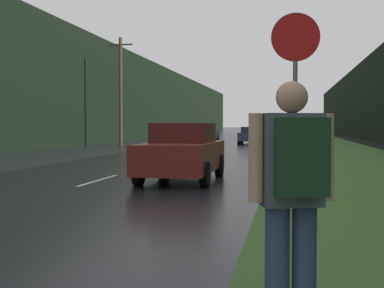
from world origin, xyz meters
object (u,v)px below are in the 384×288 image
Objects in this scene: stop_sign at (295,94)px; hitchhiker_with_backpack at (293,190)px; car_passing_far at (252,135)px; car_passing_near at (183,152)px; car_oncoming at (206,133)px.

hitchhiker_with_backpack is at bearing -90.77° from stop_sign.
stop_sign is at bearing 94.93° from car_passing_far.
car_passing_near is (-2.85, 10.23, -0.27)m from hitchhiker_with_backpack.
hitchhiker_with_backpack is 0.42× the size of car_passing_near.
car_passing_near is 27.77m from car_passing_far.
hitchhiker_with_backpack is at bearing 94.29° from car_passing_far.
car_oncoming reaches higher than car_passing_far.
car_passing_far is at bearing 75.14° from hitchhiker_with_backpack.
hitchhiker_with_backpack is 0.43× the size of car_oncoming.
car_passing_near is 1.01× the size of car_passing_far.
stop_sign is 4.40m from hitchhiker_with_backpack.
stop_sign is 0.75× the size of car_oncoming.
hitchhiker_with_backpack is 44.23m from car_oncoming.
hitchhiker_with_backpack is (-0.06, -4.30, -0.92)m from stop_sign.
stop_sign is at bearing 70.09° from hitchhiker_with_backpack.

